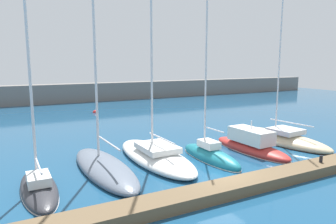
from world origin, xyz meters
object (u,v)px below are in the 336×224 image
object	(u,v)px
sailboat_sand_sixth	(277,138)
motorboat_red_fifth	(251,145)
sailboat_charcoal_nearest	(39,187)
mooring_buoy_red	(96,113)
sailboat_white_third	(155,154)
dock_bollard	(321,159)
sailboat_slate_second	(104,166)
sailboat_teal_fourth	(210,155)

from	to	relation	value
sailboat_sand_sixth	motorboat_red_fifth	bearing A→B (deg)	100.61
sailboat_charcoal_nearest	mooring_buoy_red	world-z (taller)	sailboat_charcoal_nearest
sailboat_charcoal_nearest	mooring_buoy_red	xyz separation A→B (m)	(9.44, 24.46, -0.27)
sailboat_white_third	sailboat_sand_sixth	size ratio (longest dim) A/B	1.15
sailboat_charcoal_nearest	motorboat_red_fifth	size ratio (longest dim) A/B	1.35
motorboat_red_fifth	dock_bollard	xyz separation A→B (m)	(0.65, -5.56, 0.33)
sailboat_slate_second	sailboat_sand_sixth	xyz separation A→B (m)	(15.45, 0.35, -0.08)
sailboat_slate_second	sailboat_sand_sixth	bearing A→B (deg)	-90.92
sailboat_teal_fourth	motorboat_red_fifth	distance (m)	4.07
sailboat_charcoal_nearest	sailboat_slate_second	bearing A→B (deg)	-70.39
mooring_buoy_red	dock_bollard	bearing A→B (deg)	-77.52
sailboat_sand_sixth	dock_bollard	world-z (taller)	sailboat_sand_sixth
sailboat_charcoal_nearest	sailboat_slate_second	xyz separation A→B (m)	(3.94, 1.43, 0.10)
sailboat_teal_fourth	dock_bollard	size ratio (longest dim) A/B	30.22
motorboat_red_fifth	sailboat_charcoal_nearest	bearing A→B (deg)	90.50
sailboat_charcoal_nearest	motorboat_red_fifth	bearing A→B (deg)	-87.95
sailboat_sand_sixth	dock_bollard	bearing A→B (deg)	147.88
sailboat_slate_second	sailboat_teal_fourth	xyz separation A→B (m)	(7.29, -1.15, -0.04)
sailboat_white_third	dock_bollard	distance (m)	10.69
sailboat_charcoal_nearest	sailboat_sand_sixth	size ratio (longest dim) A/B	0.60
sailboat_charcoal_nearest	dock_bollard	world-z (taller)	sailboat_charcoal_nearest
mooring_buoy_red	dock_bollard	xyz separation A→B (m)	(6.50, -29.37, 0.81)
sailboat_charcoal_nearest	dock_bollard	xyz separation A→B (m)	(15.94, -4.91, 0.55)
sailboat_slate_second	dock_bollard	world-z (taller)	sailboat_slate_second
motorboat_red_fifth	sailboat_teal_fourth	bearing A→B (deg)	93.25
sailboat_charcoal_nearest	sailboat_white_third	world-z (taller)	sailboat_white_third
sailboat_slate_second	mooring_buoy_red	xyz separation A→B (m)	(5.50, 23.02, -0.36)
sailboat_charcoal_nearest	mooring_buoy_red	bearing A→B (deg)	-21.49
sailboat_charcoal_nearest	sailboat_slate_second	size ratio (longest dim) A/B	0.52
sailboat_slate_second	dock_bollard	distance (m)	13.58
dock_bollard	sailboat_charcoal_nearest	bearing A→B (deg)	162.88
sailboat_charcoal_nearest	sailboat_sand_sixth	world-z (taller)	sailboat_sand_sixth
sailboat_white_third	mooring_buoy_red	xyz separation A→B (m)	(1.73, 22.55, -0.43)
motorboat_red_fifth	mooring_buoy_red	size ratio (longest dim) A/B	10.07
sailboat_slate_second	sailboat_white_third	xyz separation A→B (m)	(3.77, 0.47, 0.07)
sailboat_teal_fourth	sailboat_sand_sixth	xyz separation A→B (m)	(8.17, 1.50, -0.04)
sailboat_white_third	dock_bollard	xyz separation A→B (m)	(8.22, -6.81, 0.38)
mooring_buoy_red	sailboat_white_third	bearing A→B (deg)	-94.38
sailboat_slate_second	sailboat_white_third	bearing A→B (deg)	-85.14
sailboat_slate_second	sailboat_teal_fourth	size ratio (longest dim) A/B	1.46
sailboat_teal_fourth	dock_bollard	xyz separation A→B (m)	(4.70, -5.19, 0.49)
sailboat_white_third	sailboat_sand_sixth	xyz separation A→B (m)	(11.68, -0.12, -0.15)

